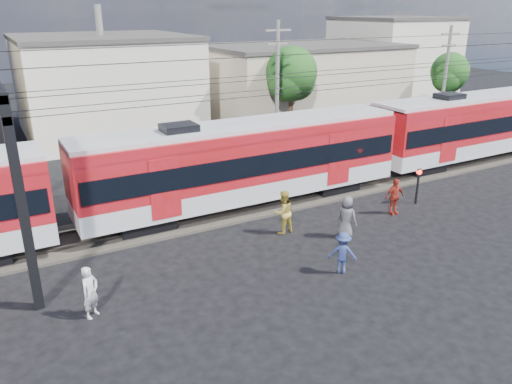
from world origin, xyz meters
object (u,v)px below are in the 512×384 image
(commuter_train, at_px, (249,159))
(car_silver, at_px, (455,130))
(crossing_signal, at_px, (418,180))
(pedestrian_c, at_px, (343,253))
(pedestrian_a, at_px, (90,292))

(commuter_train, bearing_deg, car_silver, 11.97)
(car_silver, distance_m, crossing_signal, 14.27)
(pedestrian_c, relative_size, car_silver, 0.36)
(pedestrian_a, bearing_deg, commuter_train, -3.46)
(pedestrian_c, bearing_deg, commuter_train, -49.96)
(commuter_train, relative_size, pedestrian_c, 31.33)
(pedestrian_c, relative_size, crossing_signal, 0.89)
(pedestrian_a, height_order, pedestrian_c, pedestrian_a)
(commuter_train, bearing_deg, pedestrian_a, -146.28)
(commuter_train, relative_size, crossing_signal, 27.81)
(commuter_train, xyz_separation_m, pedestrian_c, (-0.11, -7.45, -1.60))
(car_silver, bearing_deg, crossing_signal, 136.57)
(commuter_train, distance_m, car_silver, 19.86)
(pedestrian_a, distance_m, car_silver, 29.83)
(pedestrian_a, height_order, car_silver, pedestrian_a)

